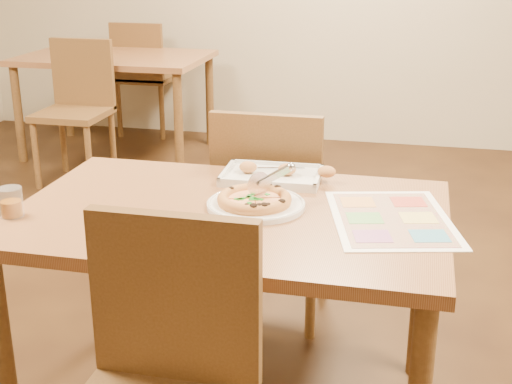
% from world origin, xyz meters
% --- Properties ---
extents(dining_table, '(1.30, 0.85, 0.72)m').
position_xyz_m(dining_table, '(0.00, 0.00, 0.63)').
color(dining_table, brown).
rests_on(dining_table, ground).
extents(chair_near, '(0.42, 0.42, 0.47)m').
position_xyz_m(chair_near, '(0.00, -0.60, 0.57)').
color(chair_near, brown).
rests_on(chair_near, ground).
extents(chair_far, '(0.42, 0.42, 0.47)m').
position_xyz_m(chair_far, '(-0.00, 0.60, 0.57)').
color(chair_far, brown).
rests_on(chair_far, ground).
extents(bg_table, '(1.30, 0.85, 0.72)m').
position_xyz_m(bg_table, '(-1.60, 2.80, 0.63)').
color(bg_table, brown).
rests_on(bg_table, ground).
extents(bg_chair_near, '(0.42, 0.42, 0.47)m').
position_xyz_m(bg_chair_near, '(-1.60, 2.20, 0.57)').
color(bg_chair_near, brown).
rests_on(bg_chair_near, ground).
extents(bg_chair_far, '(0.42, 0.42, 0.47)m').
position_xyz_m(bg_chair_far, '(-1.60, 3.30, 0.57)').
color(bg_chair_far, brown).
rests_on(bg_chair_far, ground).
extents(plate, '(0.31, 0.31, 0.02)m').
position_xyz_m(plate, '(0.07, 0.04, 0.73)').
color(plate, white).
rests_on(plate, dining_table).
extents(pizza, '(0.23, 0.23, 0.03)m').
position_xyz_m(pizza, '(0.07, 0.03, 0.75)').
color(pizza, '#DA8D4A').
rests_on(pizza, plate).
extents(pizza_cutter, '(0.12, 0.10, 0.09)m').
position_xyz_m(pizza_cutter, '(0.11, 0.08, 0.80)').
color(pizza_cutter, silver).
rests_on(pizza_cutter, pizza).
extents(appetizer_tray, '(0.39, 0.24, 0.06)m').
position_xyz_m(appetizer_tray, '(0.08, 0.31, 0.74)').
color(appetizer_tray, silver).
rests_on(appetizer_tray, dining_table).
extents(glass_tumbler, '(0.07, 0.07, 0.09)m').
position_xyz_m(glass_tumbler, '(-0.61, -0.19, 0.76)').
color(glass_tumbler, '#87460A').
rests_on(glass_tumbler, dining_table).
extents(menu, '(0.44, 0.54, 0.00)m').
position_xyz_m(menu, '(0.48, 0.03, 0.72)').
color(menu, white).
rests_on(menu, dining_table).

